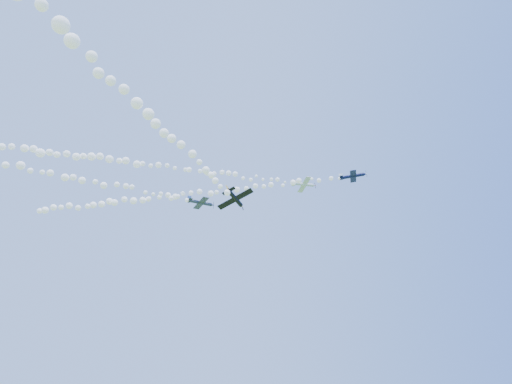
{
  "coord_description": "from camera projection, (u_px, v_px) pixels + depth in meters",
  "views": [
    {
      "loc": [
        -6.69,
        -90.4,
        2.0
      ],
      "look_at": [
        4.29,
        -4.83,
        45.46
      ],
      "focal_mm": 30.0,
      "sensor_mm": 36.0,
      "label": 1
    }
  ],
  "objects": [
    {
      "name": "smoke_trail_grey",
      "position": [
        14.0,
        166.0,
        88.02
      ],
      "size": [
        73.2,
        27.68,
        3.17
      ],
      "primitive_type": null,
      "color": "white"
    },
    {
      "name": "smoke_trail_white",
      "position": [
        156.0,
        165.0,
        102.47
      ],
      "size": [
        71.56,
        12.76,
        2.84
      ],
      "primitive_type": null,
      "color": "white"
    },
    {
      "name": "smoke_trail_navy",
      "position": [
        179.0,
        195.0,
        105.03
      ],
      "size": [
        75.5,
        29.25,
        2.53
      ],
      "primitive_type": null,
      "color": "white"
    },
    {
      "name": "plane_navy",
      "position": [
        353.0,
        176.0,
        96.75
      ],
      "size": [
        6.26,
        6.63,
        1.69
      ],
      "rotation": [
        0.08,
        -0.06,
        -0.35
      ],
      "color": "#0D113B"
    },
    {
      "name": "plane_grey",
      "position": [
        201.0,
        203.0,
        104.7
      ],
      "size": [
        6.96,
        7.37,
        2.09
      ],
      "rotation": [
        -0.0,
        -0.01,
        0.34
      ],
      "color": "#33374A"
    },
    {
      "name": "plane_black",
      "position": [
        235.0,
        198.0,
        84.51
      ],
      "size": [
        7.04,
        6.84,
        3.08
      ],
      "rotation": [
        -0.38,
        0.08,
        1.06
      ],
      "color": "black"
    },
    {
      "name": "smoke_trail_black",
      "position": [
        103.0,
        70.0,
        51.92
      ],
      "size": [
        37.36,
        64.99,
        2.96
      ],
      "primitive_type": null,
      "color": "white"
    },
    {
      "name": "plane_white",
      "position": [
        304.0,
        184.0,
        111.89
      ],
      "size": [
        6.67,
        6.98,
        1.81
      ],
      "rotation": [
        -0.16,
        -0.03,
        0.15
      ],
      "color": "white"
    }
  ]
}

